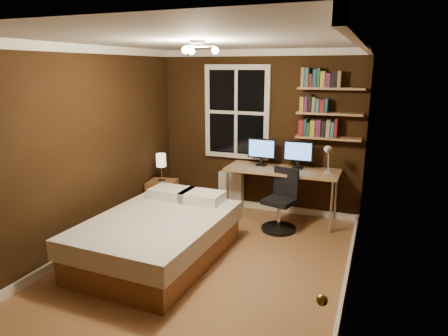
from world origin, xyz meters
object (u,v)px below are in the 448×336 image
(radiator, at_px, (231,190))
(desk, at_px, (282,173))
(office_chair, at_px, (281,208))
(bedside_lamp, at_px, (161,168))
(monitor_left, at_px, (262,152))
(desk_lamp, at_px, (328,159))
(monitor_right, at_px, (298,155))
(bed, at_px, (159,237))
(nightstand, at_px, (162,197))

(radiator, relative_size, desk, 0.36)
(office_chair, bearing_deg, radiator, 162.36)
(bedside_lamp, relative_size, monitor_left, 1.01)
(desk_lamp, bearing_deg, monitor_right, 160.73)
(radiator, height_order, monitor_left, monitor_left)
(desk, distance_m, office_chair, 0.58)
(monitor_left, distance_m, monitor_right, 0.56)
(bed, bearing_deg, monitor_left, 71.78)
(radiator, bearing_deg, nightstand, -145.71)
(desk, relative_size, monitor_left, 3.83)
(bed, xyz_separation_m, office_chair, (1.14, 1.41, 0.04))
(desk_lamp, bearing_deg, monitor_left, 171.17)
(radiator, height_order, desk, desk)
(bed, xyz_separation_m, desk_lamp, (1.70, 1.75, 0.72))
(desk, relative_size, monitor_right, 3.83)
(radiator, xyz_separation_m, desk, (0.89, -0.22, 0.43))
(desk, bearing_deg, monitor_right, 21.60)
(desk, relative_size, desk_lamp, 3.75)
(monitor_right, xyz_separation_m, desk_lamp, (0.44, -0.16, 0.01))
(office_chair, bearing_deg, desk, 117.67)
(nightstand, xyz_separation_m, bedside_lamp, (0.00, 0.00, 0.47))
(nightstand, distance_m, bedside_lamp, 0.47)
(desk, xyz_separation_m, office_chair, (0.09, -0.41, -0.40))
(nightstand, bearing_deg, desk, 3.48)
(radiator, xyz_separation_m, monitor_left, (0.54, -0.14, 0.70))
(desk_lamp, distance_m, office_chair, 0.95)
(nightstand, height_order, desk, desk)
(radiator, bearing_deg, desk, -13.97)
(bedside_lamp, bearing_deg, radiator, 34.29)
(desk, xyz_separation_m, monitor_right, (0.21, 0.08, 0.27))
(desk, bearing_deg, bedside_lamp, -167.26)
(bed, xyz_separation_m, monitor_left, (0.70, 1.90, 0.71))
(bedside_lamp, bearing_deg, monitor_right, 13.69)
(radiator, xyz_separation_m, office_chair, (0.98, -0.63, 0.02))
(desk, distance_m, desk_lamp, 0.71)
(bed, distance_m, monitor_left, 2.15)
(radiator, distance_m, monitor_right, 1.30)
(desk, bearing_deg, monitor_left, 166.62)
(radiator, xyz_separation_m, monitor_right, (1.09, -0.14, 0.70))
(bed, relative_size, nightstand, 3.87)
(monitor_left, height_order, office_chair, monitor_left)
(monitor_right, relative_size, office_chair, 0.49)
(monitor_right, bearing_deg, monitor_left, 180.00)
(bedside_lamp, xyz_separation_m, monitor_left, (1.46, 0.49, 0.26))
(monitor_left, xyz_separation_m, monitor_right, (0.56, 0.00, 0.00))
(radiator, relative_size, desk_lamp, 1.35)
(bed, height_order, nightstand, bed)
(radiator, xyz_separation_m, desk_lamp, (1.54, -0.29, 0.71))
(monitor_right, bearing_deg, desk, -158.40)
(desk, height_order, desk_lamp, desk_lamp)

